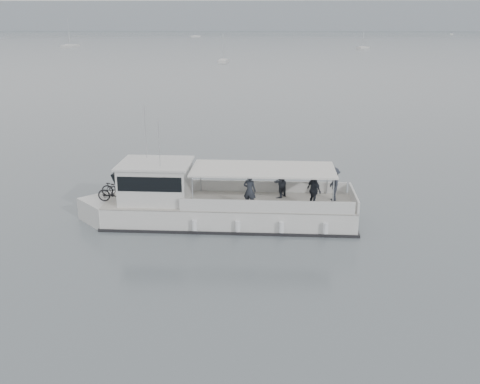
{
  "coord_description": "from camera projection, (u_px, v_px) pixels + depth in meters",
  "views": [
    {
      "loc": [
        -3.75,
        -25.63,
        9.6
      ],
      "look_at": [
        -4.7,
        -0.73,
        1.6
      ],
      "focal_mm": 40.0,
      "sensor_mm": 36.0,
      "label": 1
    }
  ],
  "objects": [
    {
      "name": "tour_boat",
      "position": [
        206.0,
        204.0,
        26.46
      ],
      "size": [
        13.95,
        3.86,
        5.83
      ],
      "rotation": [
        0.0,
        0.0,
        -0.03
      ],
      "color": "silver",
      "rests_on": "ground"
    },
    {
      "name": "headland",
      "position": [
        265.0,
        16.0,
        555.73
      ],
      "size": [
        1400.0,
        90.0,
        28.0
      ],
      "primitive_type": "cube",
      "color": "#939EA8",
      "rests_on": "ground"
    },
    {
      "name": "moored_fleet",
      "position": [
        227.0,
        45.0,
        211.01
      ],
      "size": [
        421.11,
        349.86,
        10.74
      ],
      "color": "silver",
      "rests_on": "ground"
    },
    {
      "name": "ground",
      "position": [
        333.0,
        219.0,
        27.18
      ],
      "size": [
        1400.0,
        1400.0,
        0.0
      ],
      "primitive_type": "plane",
      "color": "slate",
      "rests_on": "ground"
    }
  ]
}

